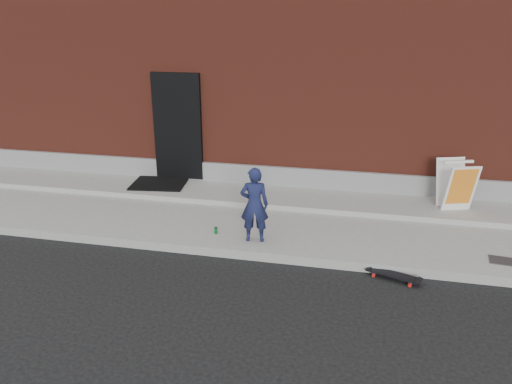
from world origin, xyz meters
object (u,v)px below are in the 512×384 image
(child, at_px, (254,205))
(soda_can, at_px, (216,231))
(pizza_sign, at_px, (456,185))
(skateboard, at_px, (394,275))

(child, relative_size, soda_can, 11.69)
(pizza_sign, distance_m, soda_can, 4.47)
(skateboard, bearing_deg, soda_can, 167.02)
(skateboard, relative_size, pizza_sign, 0.87)
(child, bearing_deg, pizza_sign, -159.96)
(child, xyz_separation_m, pizza_sign, (3.35, 1.94, -0.07))
(skateboard, xyz_separation_m, pizza_sign, (1.15, 2.49, 0.64))
(child, bearing_deg, skateboard, 155.90)
(child, xyz_separation_m, soda_can, (-0.69, 0.12, -0.57))
(pizza_sign, bearing_deg, skateboard, -114.66)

